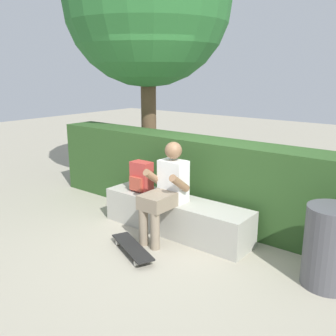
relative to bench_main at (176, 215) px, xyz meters
name	(u,v)px	position (x,y,z in m)	size (l,w,h in m)	color
ground_plane	(161,239)	(0.00, -0.30, -0.22)	(24.00, 24.00, 0.00)	gray
bench_main	(176,215)	(0.00, 0.00, 0.00)	(2.04, 0.49, 0.44)	#A2A195
person_skater	(166,188)	(0.02, -0.22, 0.42)	(0.49, 0.62, 1.19)	white
skateboard_near_person	(132,247)	(-0.02, -0.79, -0.15)	(0.81, 0.51, 0.09)	black
backpack_on_bench	(141,177)	(-0.58, -0.01, 0.42)	(0.28, 0.23, 0.40)	#B23833
hedge_row	(197,178)	(-0.11, 0.64, 0.34)	(5.07, 0.54, 1.13)	#2B4C20
tree_behind_bench	(147,2)	(-1.58, 1.30, 2.86)	(2.71, 2.71, 4.45)	brown
trash_bin	(330,247)	(1.91, -0.08, 0.18)	(0.49, 0.49, 0.80)	#4C4C51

